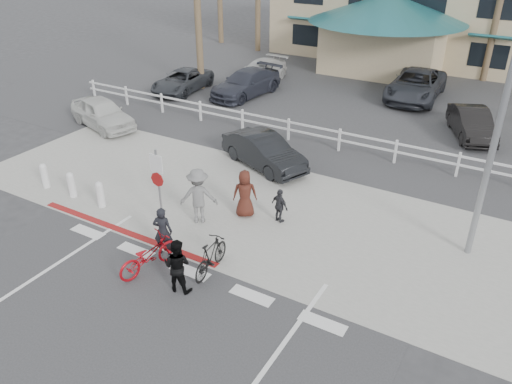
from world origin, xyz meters
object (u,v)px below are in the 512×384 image
Objects in this scene: bike_red at (148,255)px; car_white_sedan at (264,151)px; sign_post at (159,184)px; bike_black at (211,256)px; car_red_compact at (102,113)px.

bike_red is 0.49× the size of car_white_sedan.
sign_post is 1.73× the size of bike_black.
sign_post is at bearing -29.11° from bike_black.
car_red_compact is (-9.28, 7.42, 0.18)m from bike_red.
bike_black is 0.43× the size of car_white_sedan.
bike_red is at bearing -58.63° from sign_post.
bike_red is at bearing 23.65° from bike_black.
bike_black is at bearing -24.30° from sign_post.
car_red_compact is at bearing -36.24° from bike_black.
car_white_sedan reaches higher than bike_red.
sign_post is 9.65m from car_red_compact.
sign_post is 0.72× the size of car_red_compact.
bike_red is at bearing -112.14° from car_red_compact.
car_red_compact reaches higher than bike_red.
bike_red is (1.27, -2.08, -0.95)m from sign_post.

